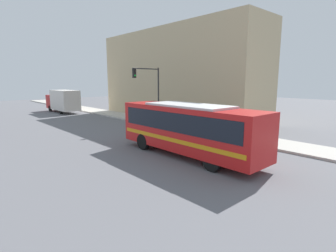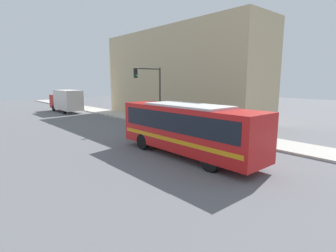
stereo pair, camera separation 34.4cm
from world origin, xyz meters
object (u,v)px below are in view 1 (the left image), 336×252
Objects in this scene: delivery_truck at (63,100)px; parking_meter at (159,116)px; city_bus at (188,126)px; fire_hydrant at (194,126)px; traffic_light_pole at (150,86)px.

delivery_truck is 18.73m from parking_meter.
city_bus is at bearing -120.84° from parking_meter.
delivery_truck is 9.58× the size of fire_hydrant.
delivery_truck reaches higher than fire_hydrant.
parking_meter reaches higher than fire_hydrant.
fire_hydrant is 0.62× the size of parking_meter.
traffic_light_pole is at bearing 99.86° from fire_hydrant.
city_bus is 11.46m from traffic_light_pole.
city_bus is 7.83× the size of parking_meter.
city_bus reaches higher than parking_meter.
traffic_light_pole reaches higher than parking_meter.
fire_hydrant is 6.41m from traffic_light_pole.
delivery_truck is at bearing 84.20° from city_bus.
city_bus is 11.51m from parking_meter.
traffic_light_pole is (2.17, -18.24, 2.34)m from delivery_truck.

